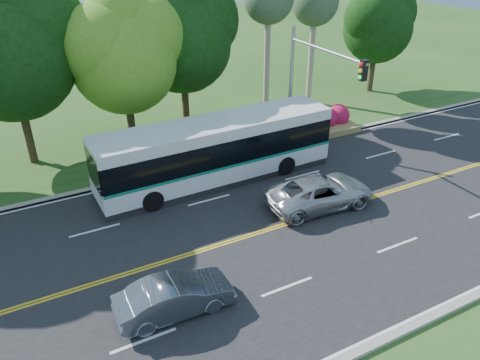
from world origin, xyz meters
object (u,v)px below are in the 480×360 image
transit_bus (216,152)px  suv (320,192)px  traffic_signal (311,77)px  sedan (175,297)px

transit_bus → suv: (3.21, -4.59, -0.88)m
transit_bus → suv: transit_bus is taller
suv → traffic_signal: bearing=-23.3°
transit_bus → suv: size_ratio=2.39×
traffic_signal → transit_bus: size_ratio=0.56×
transit_bus → sedan: transit_bus is taller
transit_bus → suv: bearing=-56.3°
traffic_signal → suv: traffic_signal is taller
sedan → suv: 9.19m
suv → transit_bus: bearing=39.7°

